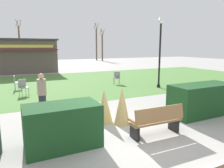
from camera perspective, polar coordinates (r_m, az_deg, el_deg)
ground_plane at (r=6.52m, az=7.15°, el=-14.31°), size 80.00×80.00×0.00m
lawn_patch at (r=15.87m, az=-13.65°, el=0.08°), size 36.00×12.00×0.01m
park_bench at (r=6.56m, az=12.11°, el=-9.77°), size 1.71×0.56×0.95m
hedge_left at (r=5.89m, az=-13.40°, el=-11.04°), size 1.97×1.10×1.18m
hedge_right at (r=9.08m, az=23.38°, el=-3.90°), size 2.73×1.10×1.24m
ornamental_grass_behind_left at (r=7.51m, az=-2.13°, el=-6.03°), size 0.61×0.61×1.20m
ornamental_grass_behind_right at (r=7.32m, az=2.75°, el=-5.92°), size 0.57×0.57×1.33m
lamppost_mid at (r=14.14m, az=13.02°, el=10.39°), size 0.36×0.36×4.51m
food_kiosk at (r=24.20m, az=-25.29°, el=6.97°), size 8.64×4.02×3.52m
cafe_chair_west at (r=14.61m, az=-24.68°, el=0.68°), size 0.46×0.46×0.89m
cafe_chair_east at (r=15.24m, az=1.31°, el=1.96°), size 0.62×0.62×0.89m
cafe_chair_center at (r=12.74m, az=-23.19°, el=-0.47°), size 0.56×0.56×0.89m
person_strolling at (r=8.55m, az=-18.57°, el=-2.76°), size 0.34×0.34×1.69m
parked_car_west_slot at (r=32.73m, az=-23.96°, el=5.66°), size 4.35×2.36×1.20m
tree_left_bg at (r=41.63m, az=-2.68°, el=10.13°), size 0.91×0.96×6.16m
tree_right_bg at (r=40.42m, az=-23.93°, el=10.08°), size 0.91×0.96×7.28m
tree_center_bg at (r=43.21m, az=-4.28°, el=10.92°), size 0.91×0.96×7.39m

